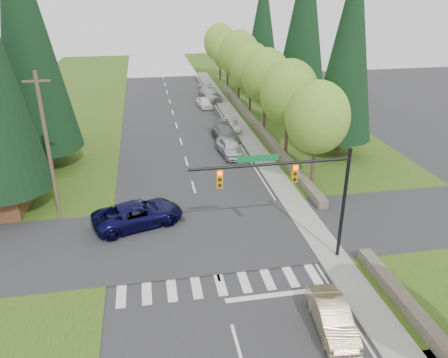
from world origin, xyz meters
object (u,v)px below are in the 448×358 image
object	(u,v)px
parked_car_c	(230,125)
sedan_champagne	(332,317)
suv_navy	(138,214)
parked_car_e	(211,94)
parked_car_b	(225,133)
parked_car_d	(204,103)
parked_car_a	(230,147)

from	to	relation	value
parked_car_c	sedan_champagne	bearing A→B (deg)	-97.57
suv_navy	parked_car_e	xyz separation A→B (m)	(9.85, 32.69, -0.03)
sedan_champagne	parked_car_c	size ratio (longest dim) A/B	1.05
parked_car_b	suv_navy	bearing A→B (deg)	-121.15
parked_car_d	parked_car_e	size ratio (longest dim) A/B	0.69
parked_car_a	sedan_champagne	bearing A→B (deg)	-94.86
parked_car_b	parked_car_c	size ratio (longest dim) A/B	1.34
sedan_champagne	parked_car_e	xyz separation A→B (m)	(1.10, 43.97, 0.10)
suv_navy	parked_car_e	size ratio (longest dim) A/B	1.08
parked_car_d	suv_navy	bearing A→B (deg)	-113.16
suv_navy	parked_car_c	world-z (taller)	suv_navy
sedan_champagne	parked_car_c	distance (m)	29.99
parked_car_a	suv_navy	bearing A→B (deg)	-131.90
suv_navy	parked_car_a	distance (m)	14.28
sedan_champagne	suv_navy	distance (m)	14.28
parked_car_c	parked_car_d	size ratio (longest dim) A/B	1.06
suv_navy	sedan_champagne	bearing A→B (deg)	-159.64
parked_car_c	parked_car_e	distance (m)	14.00
parked_car_a	parked_car_e	world-z (taller)	parked_car_e
sedan_champagne	parked_car_b	xyz separation A→B (m)	(0.02, 26.98, 0.08)
parked_car_b	parked_car_e	world-z (taller)	parked_car_e
parked_car_c	parked_car_a	bearing A→B (deg)	-106.50
parked_car_d	parked_car_e	xyz separation A→B (m)	(1.40, 3.94, 0.15)
parked_car_d	parked_car_a	bearing A→B (deg)	-96.79
suv_navy	parked_car_e	distance (m)	34.14
sedan_champagne	suv_navy	world-z (taller)	suv_navy
sedan_champagne	suv_navy	bearing A→B (deg)	133.07
parked_car_a	parked_car_b	size ratio (longest dim) A/B	0.86
parked_car_b	parked_car_d	world-z (taller)	parked_car_b
sedan_champagne	parked_car_d	bearing A→B (deg)	95.71
sedan_champagne	suv_navy	size ratio (longest dim) A/B	0.71
parked_car_c	parked_car_d	bearing A→B (deg)	92.45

